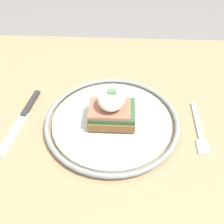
{
  "coord_description": "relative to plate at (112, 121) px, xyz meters",
  "views": [
    {
      "loc": [
        -0.03,
        0.43,
        1.17
      ],
      "look_at": [
        -0.01,
        0.03,
        0.78
      ],
      "focal_mm": 45.0,
      "sensor_mm": 36.0,
      "label": 1
    }
  ],
  "objects": [
    {
      "name": "dining_table",
      "position": [
        0.01,
        -0.03,
        -0.13
      ],
      "size": [
        1.12,
        0.65,
        0.74
      ],
      "color": "tan",
      "rests_on": "ground_plane"
    },
    {
      "name": "plate",
      "position": [
        0.0,
        0.0,
        0.0
      ],
      "size": [
        0.28,
        0.28,
        0.02
      ],
      "color": "silver",
      "rests_on": "dining_table"
    },
    {
      "name": "sandwich",
      "position": [
        0.0,
        -0.0,
        0.04
      ],
      "size": [
        0.09,
        0.07,
        0.07
      ],
      "color": "brown",
      "rests_on": "plate"
    },
    {
      "name": "fork",
      "position": [
        -0.18,
        0.01,
        -0.01
      ],
      "size": [
        0.02,
        0.15,
        0.0
      ],
      "color": "silver",
      "rests_on": "dining_table"
    },
    {
      "name": "knife",
      "position": [
        0.19,
        -0.01,
        -0.01
      ],
      "size": [
        0.04,
        0.19,
        0.01
      ],
      "color": "#2D2D2D",
      "rests_on": "dining_table"
    }
  ]
}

